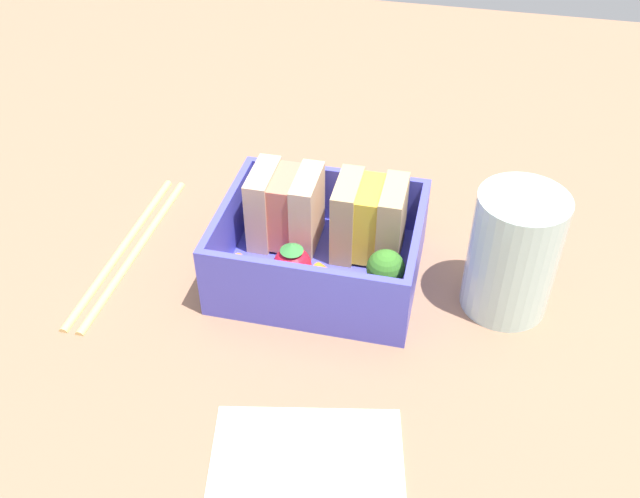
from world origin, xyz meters
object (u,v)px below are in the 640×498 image
Objects in this scene: sandwich_left at (286,207)px; carrot_stick_left at (247,274)px; carrot_stick_far_left at (336,283)px; folded_napkin at (307,465)px; broccoli_floret at (385,270)px; sandwich_center_left at (369,219)px; strawberry_far_left at (292,264)px; chopstick_pair at (129,247)px; drinking_glass at (513,254)px.

carrot_stick_left is at bearing -106.14° from sandwich_left.
carrot_stick_far_left is 15.20cm from folded_napkin.
carrot_stick_left is 0.96× the size of broccoli_floret.
broccoli_floret is at bearing -66.60° from sandwich_center_left.
sandwich_left is 1.78× the size of strawberry_far_left.
sandwich_left is at bearing 13.41° from chopstick_pair.
carrot_stick_far_left is (6.93, 0.64, -0.10)cm from carrot_stick_left.
sandwich_left is 6.87cm from sandwich_center_left.
carrot_stick_left is 0.39× the size of drinking_glass.
broccoli_floret is 0.20× the size of chopstick_pair.
chopstick_pair is (-14.78, 1.81, -2.47)cm from strawberry_far_left.
sandwich_center_left is 0.32× the size of chopstick_pair.
drinking_glass reaches higher than sandwich_center_left.
drinking_glass is (17.97, -2.53, 0.59)cm from sandwich_left.
folded_napkin is (-0.26, -20.11, -4.20)cm from sandwich_center_left.
carrot_stick_far_left is 1.13× the size of broccoli_floret.
strawberry_far_left is 0.36× the size of drinking_glass.
chopstick_pair is (-11.34, 2.59, -1.51)cm from carrot_stick_left.
sandwich_center_left is at bearing 44.00° from strawberry_far_left.
strawberry_far_left reaches higher than carrot_stick_far_left.
drinking_glass is 0.83× the size of folded_napkin.
strawberry_far_left is (3.44, 0.78, 0.96)cm from carrot_stick_left.
folded_napkin is at bearing -122.89° from drinking_glass.
drinking_glass reaches higher than broccoli_floret.
carrot_stick_far_left is at bearing -6.09° from chopstick_pair.
broccoli_floret is at bearing -4.54° from chopstick_pair.
carrot_stick_left is 20.12cm from drinking_glass.
strawberry_far_left is at bearing -179.48° from broccoli_floret.
broccoli_floret is 22.26cm from chopstick_pair.
sandwich_center_left reaches higher than folded_napkin.
strawberry_far_left is at bearing 177.66° from carrot_stick_far_left.
folded_napkin is (-2.35, -15.27, -3.40)cm from broccoli_floret.
carrot_stick_far_left is (5.28, -5.05, -2.64)cm from sandwich_left.
sandwich_left is at bearing 108.20° from folded_napkin.
broccoli_floret is at bearing 3.23° from carrot_stick_far_left.
broccoli_floret is (3.68, 0.21, 1.84)cm from carrot_stick_far_left.
sandwich_center_left is 5.91cm from carrot_stick_far_left.
broccoli_floret is 0.40× the size of drinking_glass.
broccoli_floret is 15.82cm from folded_napkin.
drinking_glass reaches higher than sandwich_left.
strawberry_far_left is 3.65cm from carrot_stick_far_left.
carrot_stick_left is 10.79cm from broccoli_floret.
carrot_stick_far_left is at bearing -107.49° from sandwich_center_left.
sandwich_left is 0.64× the size of drinking_glass.
broccoli_floret reaches higher than chopstick_pair.
sandwich_center_left is 5.33cm from broccoli_floret.
sandwich_left is 1.42× the size of carrot_stick_far_left.
chopstick_pair is (-21.95, 1.74, -3.25)cm from broccoli_floret.
sandwich_center_left reaches higher than strawberry_far_left.
broccoli_floret is at bearing -165.66° from drinking_glass.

